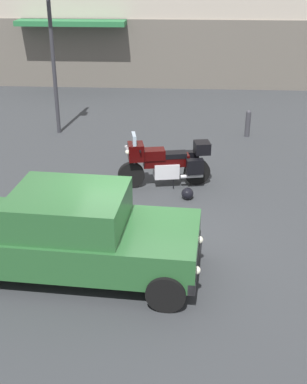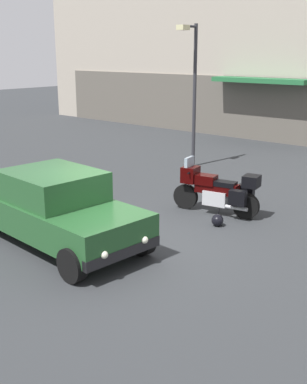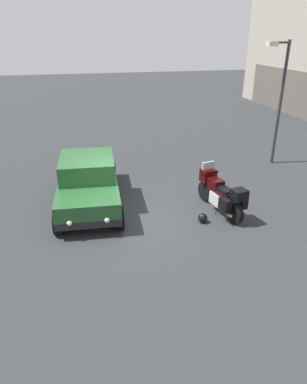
% 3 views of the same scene
% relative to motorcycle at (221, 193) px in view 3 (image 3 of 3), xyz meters
% --- Properties ---
extents(ground_plane, '(80.00, 80.00, 0.00)m').
position_rel_motorcycle_xyz_m(ground_plane, '(-0.36, -2.93, -0.62)').
color(ground_plane, '#2D3033').
extents(motorcycle, '(2.25, 0.96, 1.36)m').
position_rel_motorcycle_xyz_m(motorcycle, '(0.00, 0.00, 0.00)').
color(motorcycle, black).
rests_on(motorcycle, ground).
extents(helmet, '(0.28, 0.28, 0.28)m').
position_rel_motorcycle_xyz_m(helmet, '(0.52, -0.74, -0.48)').
color(helmet, black).
rests_on(helmet, ground).
extents(car_sedan_far, '(4.66, 2.18, 1.56)m').
position_rel_motorcycle_xyz_m(car_sedan_far, '(-1.53, -3.83, 0.16)').
color(car_sedan_far, '#235128').
rests_on(car_sedan_far, ground).
extents(streetlamp_curbside, '(0.28, 0.94, 4.78)m').
position_rel_motorcycle_xyz_m(streetlamp_curbside, '(-3.59, 3.75, 2.29)').
color(streetlamp_curbside, '#2D2D33').
rests_on(streetlamp_curbside, ground).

